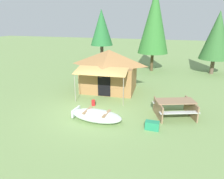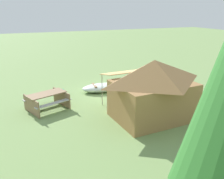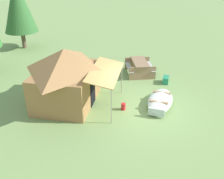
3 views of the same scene
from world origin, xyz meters
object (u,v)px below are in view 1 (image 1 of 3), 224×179
(beached_rowboat, at_px, (97,115))
(pine_tree_far_center, at_px, (102,28))
(canvas_cabin_tent, at_px, (109,70))
(pine_tree_back_left, at_px, (217,35))
(pine_tree_back_right, at_px, (154,21))
(cooler_box, at_px, (152,126))
(fuel_can, at_px, (93,103))
(picnic_table, at_px, (175,106))

(beached_rowboat, height_order, pine_tree_far_center, pine_tree_far_center)
(beached_rowboat, bearing_deg, pine_tree_far_center, 107.63)
(canvas_cabin_tent, height_order, pine_tree_back_left, pine_tree_back_left)
(pine_tree_back_left, bearing_deg, beached_rowboat, -120.78)
(pine_tree_back_left, relative_size, pine_tree_far_center, 0.95)
(pine_tree_back_right, bearing_deg, pine_tree_back_left, 3.08)
(beached_rowboat, bearing_deg, cooler_box, -3.07)
(pine_tree_back_right, distance_m, pine_tree_far_center, 5.71)
(canvas_cabin_tent, xyz_separation_m, pine_tree_back_right, (2.08, 6.16, 2.86))
(beached_rowboat, xyz_separation_m, pine_tree_far_center, (-3.93, 12.37, 3.32))
(cooler_box, bearing_deg, beached_rowboat, 176.93)
(pine_tree_far_center, bearing_deg, cooler_box, -62.76)
(beached_rowboat, bearing_deg, fuel_can, 115.93)
(fuel_can, distance_m, pine_tree_back_right, 9.95)
(cooler_box, relative_size, pine_tree_far_center, 0.11)
(cooler_box, bearing_deg, pine_tree_back_left, 70.40)
(fuel_can, distance_m, pine_tree_back_left, 11.93)
(cooler_box, distance_m, pine_tree_back_left, 11.84)
(beached_rowboat, height_order, pine_tree_back_right, pine_tree_back_right)
(fuel_can, height_order, pine_tree_back_left, pine_tree_back_left)
(beached_rowboat, relative_size, picnic_table, 1.12)
(cooler_box, xyz_separation_m, pine_tree_back_left, (3.85, 10.80, 2.96))
(beached_rowboat, relative_size, pine_tree_back_left, 0.49)
(fuel_can, bearing_deg, picnic_table, -2.02)
(beached_rowboat, height_order, cooler_box, beached_rowboat)
(beached_rowboat, xyz_separation_m, picnic_table, (3.38, 1.43, 0.26))
(canvas_cabin_tent, bearing_deg, cooler_box, -53.80)
(canvas_cabin_tent, height_order, picnic_table, canvas_cabin_tent)
(fuel_can, height_order, pine_tree_back_right, pine_tree_back_right)
(picnic_table, distance_m, cooler_box, 1.82)
(pine_tree_back_left, height_order, pine_tree_far_center, pine_tree_far_center)
(canvas_cabin_tent, bearing_deg, fuel_can, -91.54)
(beached_rowboat, bearing_deg, canvas_cabin_tent, 99.28)
(cooler_box, bearing_deg, picnic_table, 60.67)
(beached_rowboat, distance_m, pine_tree_far_center, 13.40)
(canvas_cabin_tent, xyz_separation_m, pine_tree_far_center, (-3.24, 8.13, 2.22))
(canvas_cabin_tent, bearing_deg, pine_tree_far_center, 111.71)
(beached_rowboat, bearing_deg, pine_tree_back_left, 59.22)
(fuel_can, bearing_deg, canvas_cabin_tent, 88.46)
(cooler_box, bearing_deg, canvas_cabin_tent, 126.20)
(canvas_cabin_tent, bearing_deg, pine_tree_back_right, 71.34)
(fuel_can, bearing_deg, beached_rowboat, -64.07)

